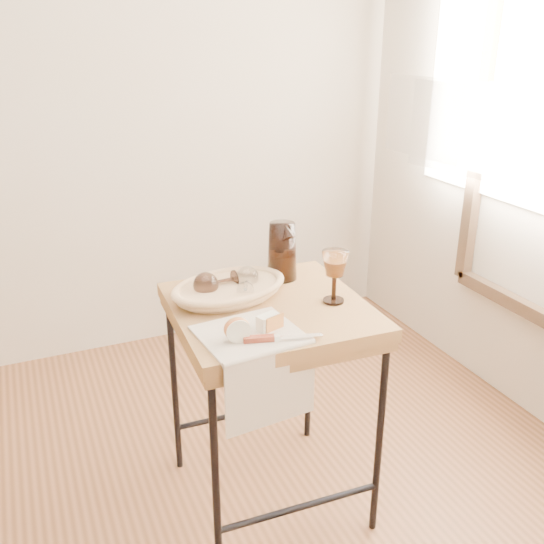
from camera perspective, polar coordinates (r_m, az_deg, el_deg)
name	(u,v)px	position (r m, az deg, el deg)	size (l,w,h in m)	color
wall_back	(40,88)	(3.01, -21.12, 15.91)	(3.60, 0.00, 2.70)	beige
side_table	(270,406)	(2.13, -0.22, -12.55)	(0.61, 0.61, 0.77)	brown
tea_towel	(250,334)	(1.75, -2.13, -5.88)	(0.28, 0.25, 0.01)	beige
bread_basket	(229,290)	(1.99, -4.06, -1.74)	(0.36, 0.24, 0.05)	tan
goblet_lying_a	(218,282)	(1.98, -5.10, -0.94)	(0.14, 0.08, 0.08)	brown
goblet_lying_b	(246,283)	(1.97, -2.43, -1.01)	(0.13, 0.08, 0.08)	white
pitcher	(282,251)	(2.11, 0.96, 2.00)	(0.15, 0.23, 0.24)	black
wine_goblet	(334,277)	(1.93, 5.93, -0.44)	(0.09, 0.09, 0.18)	white
apple_half	(237,328)	(1.70, -3.37, -5.35)	(0.08, 0.04, 0.07)	#DC412A
apple_wedge	(268,322)	(1.77, -0.37, -4.73)	(0.07, 0.04, 0.04)	white
table_knife	(280,337)	(1.71, 0.74, -6.17)	(0.22, 0.02, 0.02)	silver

